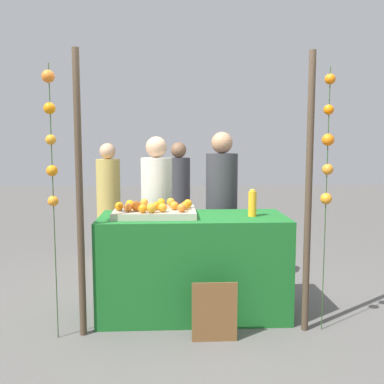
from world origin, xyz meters
TOP-DOWN VIEW (x-y plane):
  - ground_plane at (0.00, 0.00)m, footprint 24.00×24.00m
  - stall_counter at (0.00, 0.00)m, footprint 1.69×0.75m
  - orange_tray at (-0.34, 0.03)m, footprint 0.73×0.55m
  - orange_0 at (-0.29, 0.21)m, footprint 0.07×0.07m
  - orange_1 at (-0.36, -0.19)m, footprint 0.09×0.09m
  - orange_2 at (-0.45, 0.21)m, footprint 0.07×0.07m
  - orange_3 at (-0.27, -0.15)m, footprint 0.08×0.08m
  - orange_4 at (-0.50, -0.08)m, footprint 0.09×0.09m
  - orange_5 at (-0.20, 0.21)m, footprint 0.08×0.08m
  - orange_6 at (-0.11, -0.16)m, footprint 0.08×0.08m
  - orange_7 at (-0.57, 0.09)m, footprint 0.08×0.08m
  - orange_8 at (-0.44, -0.19)m, footprint 0.07×0.07m
  - orange_9 at (-0.04, 0.08)m, footprint 0.08×0.08m
  - orange_10 at (-0.33, -0.03)m, footprint 0.07×0.07m
  - orange_11 at (-0.07, -0.03)m, footprint 0.08×0.08m
  - orange_12 at (-0.17, -0.03)m, footprint 0.08×0.08m
  - orange_13 at (-0.57, -0.11)m, footprint 0.08×0.08m
  - orange_14 at (-0.66, -0.04)m, footprint 0.08×0.08m
  - juice_bottle at (0.53, -0.05)m, footprint 0.08×0.08m
  - chalkboard_sign at (0.14, -0.59)m, footprint 0.36×0.03m
  - vendor_left at (-0.35, 0.69)m, footprint 0.33×0.33m
  - vendor_right at (0.35, 0.72)m, footprint 0.34×0.34m
  - crowd_person_0 at (-1.02, 1.92)m, footprint 0.31×0.31m
  - crowd_person_1 at (-0.09, 2.11)m, footprint 0.32×0.32m
  - canopy_post_left at (-0.92, -0.42)m, footprint 0.06×0.06m
  - canopy_post_right at (0.92, -0.42)m, footprint 0.06×0.06m
  - garland_strand_left at (-1.12, -0.46)m, footprint 0.10×0.10m
  - garland_strand_right at (1.07, -0.42)m, footprint 0.10×0.10m

SIDE VIEW (x-z plane):
  - ground_plane at x=0.00m, z-range 0.00..0.00m
  - chalkboard_sign at x=0.14m, z-range -0.01..0.48m
  - stall_counter at x=0.00m, z-range 0.00..0.91m
  - crowd_person_0 at x=-1.02m, z-range -0.05..1.51m
  - crowd_person_1 at x=-0.09m, z-range -0.05..1.52m
  - vendor_left at x=-0.35m, z-range -0.06..1.58m
  - vendor_right at x=0.35m, z-range -0.06..1.62m
  - orange_tray at x=-0.34m, z-range 0.91..0.97m
  - orange_2 at x=-0.45m, z-range 0.97..1.04m
  - orange_0 at x=-0.29m, z-range 0.97..1.04m
  - orange_8 at x=-0.44m, z-range 0.97..1.05m
  - orange_10 at x=-0.33m, z-range 0.97..1.05m
  - orange_11 at x=-0.07m, z-range 0.97..1.05m
  - orange_13 at x=-0.57m, z-range 0.97..1.05m
  - orange_6 at x=-0.11m, z-range 0.97..1.05m
  - orange_7 at x=-0.57m, z-range 0.97..1.05m
  - orange_12 at x=-0.17m, z-range 0.97..1.05m
  - orange_14 at x=-0.66m, z-range 0.97..1.05m
  - orange_3 at x=-0.27m, z-range 0.97..1.05m
  - orange_5 at x=-0.20m, z-range 0.97..1.05m
  - orange_9 at x=-0.04m, z-range 0.97..1.05m
  - orange_1 at x=-0.36m, z-range 0.97..1.06m
  - orange_4 at x=-0.50m, z-range 0.97..1.06m
  - juice_bottle at x=0.53m, z-range 0.91..1.15m
  - canopy_post_left at x=-0.92m, z-range 0.00..2.30m
  - canopy_post_right at x=0.92m, z-range 0.00..2.30m
  - garland_strand_right at x=1.07m, z-range 0.45..2.62m
  - garland_strand_left at x=-1.12m, z-range 0.54..2.71m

